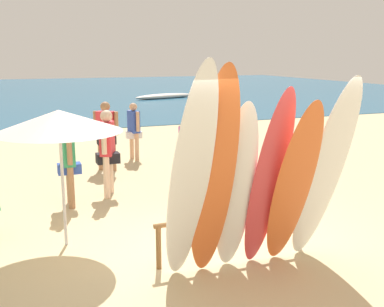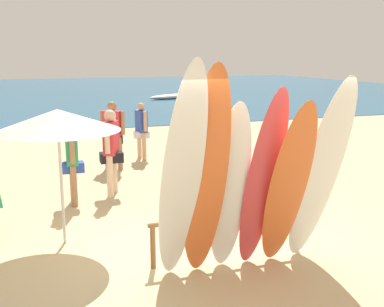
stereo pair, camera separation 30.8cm
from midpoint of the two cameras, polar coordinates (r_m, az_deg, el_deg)
ground at (r=19.76m, az=-11.23°, el=3.91°), size 60.00×60.00×0.00m
ocean_water at (r=37.47m, az=-14.93°, el=7.54°), size 60.00×40.00×0.02m
surfboard_rack at (r=6.38m, az=5.90°, el=-8.77°), size 2.24×0.07×0.62m
surfboard_white_0 at (r=5.21m, az=0.41°, el=-3.16°), size 0.54×1.05×2.74m
surfboard_orange_1 at (r=5.36m, az=3.41°, el=-3.03°), size 0.57×0.89×2.68m
surfboard_white_2 at (r=5.67m, az=6.27°, el=-4.52°), size 0.53×0.72×2.25m
surfboard_red_3 at (r=5.77m, az=10.28°, el=-3.52°), size 0.55×0.80×2.41m
surfboard_orange_4 at (r=5.86m, az=13.31°, el=-4.14°), size 0.56×0.92×2.27m
surfboard_white_5 at (r=6.05m, az=17.04°, el=-2.50°), size 0.63×1.02×2.54m
beachgoer_photographing at (r=8.69m, az=-13.70°, el=-0.35°), size 0.41×0.60×1.59m
beachgoer_near_rack at (r=9.15m, az=-9.06°, el=0.89°), size 0.44×0.60×1.71m
beachgoer_midbeach at (r=11.20m, az=-9.03°, el=2.82°), size 0.54×0.41×1.66m
beachgoer_strolling at (r=12.23m, az=-5.59°, el=3.29°), size 0.40×0.56×1.52m
beachgoer_by_water at (r=8.60m, az=1.04°, el=0.11°), size 0.43×0.60×1.65m
beach_umbrella at (r=6.71m, az=-15.09°, el=4.00°), size 1.77×1.77×2.00m
distant_boat at (r=29.75m, az=-1.33°, el=7.13°), size 4.33×1.92×0.34m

